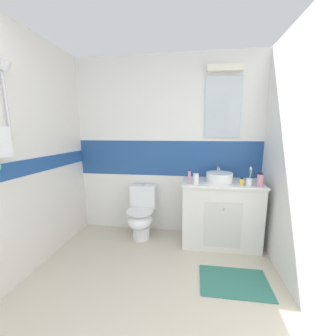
% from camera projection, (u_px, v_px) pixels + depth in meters
% --- Properties ---
extents(ground_plane, '(3.20, 3.48, 0.04)m').
position_uv_depth(ground_plane, '(150.00, 293.00, 1.88)').
color(ground_plane, beige).
extents(wall_back_tiled, '(3.20, 0.20, 2.50)m').
position_uv_depth(wall_back_tiled, '(168.00, 147.00, 2.87)').
color(wall_back_tiled, white).
rests_on(wall_back_tiled, ground_plane).
extents(wall_left_shower_alcove, '(0.25, 3.48, 2.50)m').
position_uv_depth(wall_left_shower_alcove, '(3.00, 157.00, 1.82)').
color(wall_left_shower_alcove, silver).
rests_on(wall_left_shower_alcove, ground_plane).
extents(wall_right_plain, '(0.10, 3.48, 2.50)m').
position_uv_depth(wall_right_plain, '(325.00, 163.00, 1.48)').
color(wall_right_plain, white).
rests_on(wall_right_plain, ground_plane).
extents(vanity_cabinet, '(0.99, 0.53, 0.85)m').
position_uv_depth(vanity_cabinet, '(220.00, 213.00, 2.63)').
color(vanity_cabinet, silver).
rests_on(vanity_cabinet, ground_plane).
extents(sink_basin, '(0.33, 0.38, 0.17)m').
position_uv_depth(sink_basin, '(219.00, 177.00, 2.53)').
color(sink_basin, white).
rests_on(sink_basin, vanity_cabinet).
extents(toilet, '(0.37, 0.50, 0.74)m').
position_uv_depth(toilet, '(141.00, 214.00, 2.79)').
color(toilet, white).
rests_on(toilet, ground_plane).
extents(toothbrush_cup, '(0.07, 0.07, 0.23)m').
position_uv_depth(toothbrush_cup, '(249.00, 181.00, 2.34)').
color(toothbrush_cup, white).
rests_on(toothbrush_cup, vanity_cabinet).
extents(soap_dispenser, '(0.07, 0.07, 0.17)m').
position_uv_depth(soap_dispenser, '(196.00, 179.00, 2.42)').
color(soap_dispenser, white).
rests_on(soap_dispenser, vanity_cabinet).
extents(mouthwash_bottle, '(0.07, 0.07, 0.16)m').
position_uv_depth(mouthwash_bottle, '(260.00, 180.00, 2.31)').
color(mouthwash_bottle, pink).
rests_on(mouthwash_bottle, vanity_cabinet).
extents(toothpaste_tube_upright, '(0.03, 0.03, 0.18)m').
position_uv_depth(toothpaste_tube_upright, '(189.00, 177.00, 2.44)').
color(toothpaste_tube_upright, pink).
rests_on(toothpaste_tube_upright, vanity_cabinet).
extents(perfume_flask_small, '(0.04, 0.03, 0.09)m').
position_uv_depth(perfume_flask_small, '(241.00, 181.00, 2.37)').
color(perfume_flask_small, yellow).
rests_on(perfume_flask_small, vanity_cabinet).
extents(bath_mat, '(0.67, 0.43, 0.01)m').
position_uv_depth(bath_mat, '(234.00, 282.00, 1.98)').
color(bath_mat, '#337266').
rests_on(bath_mat, ground_plane).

